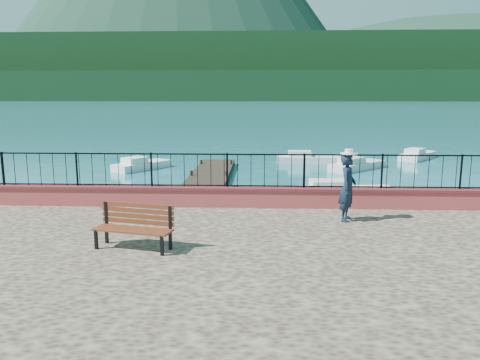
# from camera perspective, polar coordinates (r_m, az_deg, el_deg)

# --- Properties ---
(ground) EXTENTS (2000.00, 2000.00, 0.00)m
(ground) POSITION_cam_1_polar(r_m,az_deg,el_deg) (10.53, -1.32, -14.43)
(ground) COLOR #19596B
(ground) RESTS_ON ground
(parapet) EXTENTS (28.00, 0.46, 0.58)m
(parapet) POSITION_cam_1_polar(r_m,az_deg,el_deg) (13.57, -0.29, -2.05)
(parapet) COLOR #A53B3F
(parapet) RESTS_ON promenade
(railing) EXTENTS (27.00, 0.05, 0.95)m
(railing) POSITION_cam_1_polar(r_m,az_deg,el_deg) (13.42, -0.30, 1.13)
(railing) COLOR black
(railing) RESTS_ON parapet
(dock) EXTENTS (2.00, 16.00, 0.30)m
(dock) POSITION_cam_1_polar(r_m,az_deg,el_deg) (22.11, -4.40, -0.73)
(dock) COLOR #2D231C
(dock) RESTS_ON ground
(far_forest) EXTENTS (900.00, 60.00, 18.00)m
(far_forest) POSITION_cam_1_polar(r_m,az_deg,el_deg) (309.56, 2.48, 11.31)
(far_forest) COLOR black
(far_forest) RESTS_ON ground
(foothills) EXTENTS (900.00, 120.00, 44.00)m
(foothills) POSITION_cam_1_polar(r_m,az_deg,el_deg) (369.95, 2.51, 13.19)
(foothills) COLOR black
(foothills) RESTS_ON ground
(companion_hill) EXTENTS (448.00, 384.00, 180.00)m
(companion_hill) POSITION_cam_1_polar(r_m,az_deg,el_deg) (610.32, 23.94, 9.18)
(companion_hill) COLOR #142D23
(companion_hill) RESTS_ON ground
(park_bench) EXTENTS (1.76, 0.92, 0.93)m
(park_bench) POSITION_cam_1_polar(r_m,az_deg,el_deg) (10.19, -12.80, -6.62)
(park_bench) COLOR black
(park_bench) RESTS_ON promenade
(person) EXTENTS (0.62, 0.74, 1.74)m
(person) POSITION_cam_1_polar(r_m,az_deg,el_deg) (12.28, 12.98, -0.90)
(person) COLOR black
(person) RESTS_ON promenade
(hat) EXTENTS (0.44, 0.44, 0.12)m
(hat) POSITION_cam_1_polar(r_m,az_deg,el_deg) (12.13, 13.16, 3.40)
(hat) COLOR silver
(hat) RESTS_ON person
(boat_0) EXTENTS (3.59, 2.00, 0.80)m
(boat_0) POSITION_cam_1_polar(r_m,az_deg,el_deg) (18.77, -15.11, -2.30)
(boat_0) COLOR white
(boat_0) RESTS_ON ground
(boat_1) EXTENTS (4.47, 1.70, 0.80)m
(boat_1) POSITION_cam_1_polar(r_m,az_deg,el_deg) (20.68, 12.47, -1.02)
(boat_1) COLOR silver
(boat_1) RESTS_ON ground
(boat_2) EXTENTS (3.84, 3.74, 0.80)m
(boat_2) POSITION_cam_1_polar(r_m,az_deg,el_deg) (28.65, 14.15, 2.06)
(boat_2) COLOR silver
(boat_2) RESTS_ON ground
(boat_3) EXTENTS (3.15, 3.69, 0.80)m
(boat_3) POSITION_cam_1_polar(r_m,az_deg,el_deg) (28.44, -11.86, 2.10)
(boat_3) COLOR white
(boat_3) RESTS_ON ground
(boat_4) EXTENTS (4.15, 1.37, 0.80)m
(boat_4) POSITION_cam_1_polar(r_m,az_deg,el_deg) (30.74, 8.42, 2.82)
(boat_4) COLOR silver
(boat_4) RESTS_ON ground
(boat_5) EXTENTS (3.39, 3.87, 0.80)m
(boat_5) POSITION_cam_1_polar(r_m,az_deg,el_deg) (34.51, 20.86, 3.08)
(boat_5) COLOR silver
(boat_5) RESTS_ON ground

